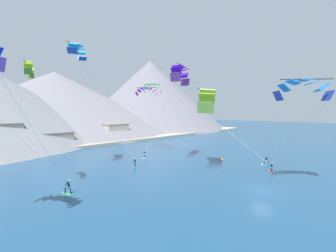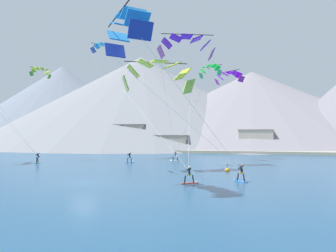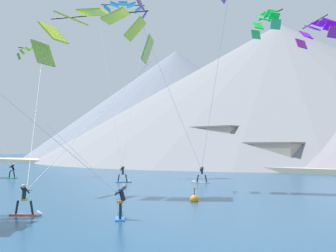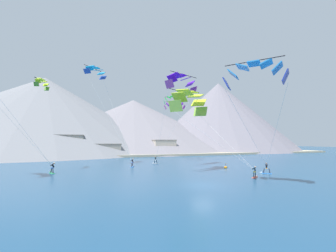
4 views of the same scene
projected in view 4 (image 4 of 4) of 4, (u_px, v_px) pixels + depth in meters
name	position (u px, v px, depth m)	size (l,w,h in m)	color
ground_plane	(202.00, 185.00, 25.61)	(400.00, 400.00, 0.00)	navy
kitesurfer_near_lead	(133.00, 164.00, 43.88)	(1.12, 1.74, 1.74)	#337FDB
kitesurfer_near_trail	(52.00, 170.00, 35.06)	(1.08, 1.75, 1.76)	#33B266
kitesurfer_mid_center	(255.00, 174.00, 31.14)	(1.68, 1.28, 1.66)	#E54C33
kitesurfer_far_left	(265.00, 170.00, 34.92)	(1.53, 1.49, 1.73)	#337FDB
kitesurfer_far_right	(155.00, 161.00, 50.11)	(1.69, 1.26, 1.75)	white
parafoil_kite_near_lead	(96.00, 72.00, 48.36)	(9.26, 8.85, 19.59)	#1F41A4
parafoil_kite_mid_center	(190.00, 100.00, 37.99)	(9.74, 12.05, 12.27)	#8EBE42
parafoil_kite_far_left	(254.00, 72.00, 25.79)	(11.43, 10.46, 12.75)	navy
parafoil_kite_far_right	(181.00, 81.00, 46.10)	(8.20, 9.46, 17.33)	#803892
parafoil_kite_distant_high_outer	(172.00, 99.00, 56.19)	(4.27, 3.19, 2.09)	#3FB775
parafoil_kite_distant_low_drift	(175.00, 104.00, 62.14)	(5.72, 3.90, 2.27)	purple
parafoil_kite_distant_mid_solo	(42.00, 83.00, 38.72)	(1.98, 3.83, 1.59)	#538D2A
race_marker_buoy	(226.00, 167.00, 41.55)	(0.56, 0.56, 1.02)	orange
shoreline_strip	(124.00, 155.00, 74.01)	(180.00, 10.00, 0.70)	#BCAD8E
shore_building_harbour_front	(164.00, 147.00, 83.33)	(8.37, 5.07, 5.61)	beige
shore_building_promenade_mid	(106.00, 150.00, 73.48)	(9.21, 5.37, 4.25)	#A89E8E
shore_building_quay_east	(69.00, 146.00, 71.60)	(8.86, 6.71, 7.08)	#A89E8E
mountain_peak_west_ridge	(219.00, 116.00, 130.20)	(84.24, 84.24, 39.07)	slate
mountain_peak_central_summit	(44.00, 114.00, 112.26)	(129.11, 129.11, 37.16)	gray
mountain_peak_east_shoulder	(133.00, 125.00, 130.23)	(118.43, 118.43, 29.09)	gray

